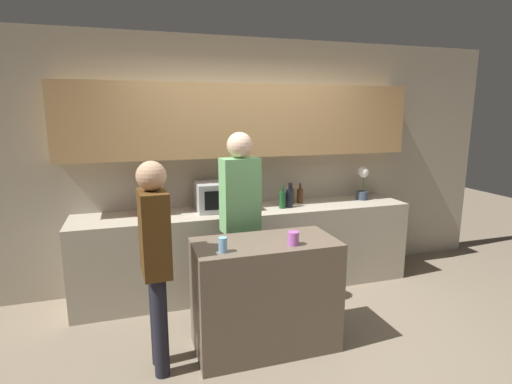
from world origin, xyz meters
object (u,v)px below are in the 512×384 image
cup_0 (223,245)px  person_center (155,251)px  cup_1 (293,238)px  toaster (155,206)px  bottle_2 (291,196)px  person_left (240,209)px  bottle_0 (282,200)px  bottle_1 (289,198)px  microwave (221,196)px  potted_plant (363,183)px  bottle_3 (300,195)px

cup_0 → person_center: bearing=169.6°
cup_0 → cup_1: cup_0 is taller
toaster → person_center: 1.23m
person_center → toaster: bearing=172.7°
bottle_2 → person_left: size_ratio=0.13×
bottle_0 → person_center: 1.78m
toaster → bottle_2: bottle_2 is taller
bottle_0 → person_center: person_center is taller
toaster → bottle_1: 1.42m
microwave → bottle_2: size_ratio=2.22×
cup_1 → person_left: 0.73m
toaster → cup_1: bearing=-54.1°
cup_1 → cup_0: bearing=179.7°
cup_0 → person_left: (0.32, 0.69, 0.08)m
toaster → bottle_1: bottle_1 is taller
microwave → potted_plant: 1.71m
bottle_0 → bottle_3: (0.29, 0.19, -0.01)m
bottle_3 → bottle_1: bearing=-141.2°
bottle_0 → bottle_2: 0.26m
bottle_3 → cup_1: 1.53m
toaster → cup_1: (0.95, -1.32, -0.02)m
cup_0 → bottle_3: bearing=48.7°
bottle_2 → person_left: person_left is taller
microwave → toaster: 0.68m
cup_1 → person_center: 1.03m
toaster → person_left: 0.96m
potted_plant → bottle_3: (-0.77, 0.06, -0.11)m
potted_plant → person_center: person_center is taller
bottle_1 → potted_plant: bearing=5.7°
bottle_2 → person_center: size_ratio=0.15×
microwave → cup_1: microwave is taller
bottle_2 → bottle_0: bearing=-134.0°
cup_0 → cup_1: size_ratio=1.07×
cup_0 → person_left: size_ratio=0.06×
cup_0 → person_center: (-0.48, 0.09, -0.03)m
bottle_0 → bottle_3: bottle_0 is taller
bottle_0 → person_left: bearing=-140.2°
bottle_0 → bottle_1: (0.09, 0.03, 0.01)m
bottle_3 → person_center: person_center is taller
bottle_1 → cup_1: bearing=-110.7°
microwave → potted_plant: (1.71, 0.00, 0.05)m
bottle_2 → potted_plant: bearing=-4.1°
bottle_2 → cup_0: size_ratio=2.09×
bottle_0 → person_left: 0.79m
cup_0 → bottle_1: bearing=50.3°
potted_plant → bottle_2: (-0.88, 0.06, -0.11)m
potted_plant → cup_0: (-1.99, -1.32, -0.13)m
potted_plant → bottle_3: bearing=175.5°
bottle_3 → cup_0: size_ratio=2.00×
bottle_1 → bottle_3: bottle_1 is taller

